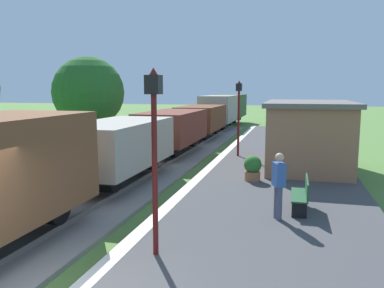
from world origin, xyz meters
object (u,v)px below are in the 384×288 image
(bench_down_platform, at_px, (298,143))
(bench_near_hut, at_px, (302,194))
(station_hut, at_px, (308,134))
(person_waiting, at_px, (279,183))
(lamp_post_near, at_px, (154,128))
(potted_planter, at_px, (253,168))
(freight_train, at_px, (190,121))
(tree_trackside_far, at_px, (88,93))
(lamp_post_far, at_px, (239,104))

(bench_down_platform, bearing_deg, bench_near_hut, -90.00)
(station_hut, distance_m, bench_down_platform, 4.01)
(person_waiting, relative_size, lamp_post_near, 0.46)
(bench_down_platform, bearing_deg, potted_planter, -103.19)
(freight_train, height_order, person_waiting, freight_train)
(freight_train, relative_size, bench_near_hut, 26.13)
(potted_planter, height_order, tree_trackside_far, tree_trackside_far)
(lamp_post_near, bearing_deg, tree_trackside_far, 124.97)
(station_hut, relative_size, bench_down_platform, 3.87)
(freight_train, bearing_deg, bench_down_platform, -18.97)
(bench_down_platform, height_order, lamp_post_far, lamp_post_far)
(freight_train, relative_size, lamp_post_far, 10.59)
(bench_down_platform, relative_size, lamp_post_far, 0.41)
(station_hut, relative_size, potted_planter, 6.33)
(freight_train, distance_m, tree_trackside_far, 7.00)
(tree_trackside_far, bearing_deg, freight_train, 56.00)
(potted_planter, bearing_deg, station_hut, 57.94)
(person_waiting, bearing_deg, tree_trackside_far, -62.31)
(person_waiting, height_order, lamp_post_far, lamp_post_far)
(bench_down_platform, distance_m, person_waiting, 11.12)
(person_waiting, height_order, lamp_post_near, lamp_post_near)
(bench_near_hut, relative_size, bench_down_platform, 1.00)
(station_hut, relative_size, lamp_post_far, 1.57)
(bench_near_hut, distance_m, tree_trackside_far, 12.63)
(bench_near_hut, bearing_deg, lamp_post_far, 109.27)
(lamp_post_far, bearing_deg, freight_train, 130.14)
(person_waiting, xyz_separation_m, tree_trackside_far, (-9.64, 7.71, 2.18))
(bench_near_hut, xyz_separation_m, potted_planter, (-1.66, 3.21, 0.00))
(station_hut, height_order, person_waiting, station_hut)
(bench_down_platform, relative_size, person_waiting, 0.88)
(lamp_post_far, bearing_deg, person_waiting, -75.87)
(person_waiting, xyz_separation_m, potted_planter, (-1.05, 4.02, -0.46))
(lamp_post_near, distance_m, lamp_post_far, 11.89)
(freight_train, distance_m, bench_near_hut, 14.10)
(lamp_post_far, height_order, tree_trackside_far, tree_trackside_far)
(person_waiting, bearing_deg, lamp_post_near, 27.10)
(bench_down_platform, bearing_deg, freight_train, 161.03)
(tree_trackside_far, bearing_deg, station_hut, -2.71)
(bench_near_hut, distance_m, bench_down_platform, 10.28)
(person_waiting, xyz_separation_m, lamp_post_far, (-2.29, 9.09, 1.62))
(station_hut, bearing_deg, tree_trackside_far, 177.29)
(tree_trackside_far, bearing_deg, lamp_post_near, -55.03)
(bench_near_hut, relative_size, lamp_post_near, 0.41)
(bench_near_hut, relative_size, tree_trackside_far, 0.29)
(bench_down_platform, distance_m, lamp_post_near, 14.35)
(potted_planter, distance_m, tree_trackside_far, 9.71)
(potted_planter, relative_size, tree_trackside_far, 0.18)
(lamp_post_far, bearing_deg, tree_trackside_far, -169.39)
(bench_near_hut, distance_m, lamp_post_far, 9.01)
(freight_train, relative_size, station_hut, 6.76)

